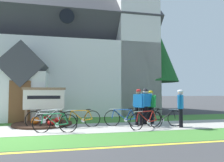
{
  "coord_description": "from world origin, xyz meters",
  "views": [
    {
      "loc": [
        1.64,
        -7.3,
        1.5
      ],
      "look_at": [
        3.99,
        3.73,
        2.14
      ],
      "focal_mm": 32.87,
      "sensor_mm": 36.0,
      "label": 1
    }
  ],
  "objects": [
    {
      "name": "cyclist_in_orange_jersey",
      "position": [
        5.58,
        2.1,
        0.93
      ],
      "size": [
        0.39,
        0.71,
        1.6
      ],
      "color": "black",
      "rests_on": "ground"
    },
    {
      "name": "bicycle_white",
      "position": [
        2.2,
        1.73,
        0.38
      ],
      "size": [
        1.72,
        0.2,
        0.8
      ],
      "color": "black",
      "rests_on": "ground"
    },
    {
      "name": "flower_bed",
      "position": [
        0.52,
        2.75,
        0.08
      ],
      "size": [
        2.66,
        2.66,
        0.34
      ],
      "color": "#382319",
      "rests_on": "ground"
    },
    {
      "name": "bicycle_orange",
      "position": [
        0.74,
        1.76,
        0.39
      ],
      "size": [
        1.76,
        0.34,
        0.83
      ],
      "color": "black",
      "rests_on": "ground"
    },
    {
      "name": "sidewalk_slab",
      "position": [
        1.5,
        1.48,
        0.01
      ],
      "size": [
        32.0,
        2.44,
        0.01
      ],
      "primitive_type": "cube",
      "color": "#A8A59E",
      "rests_on": "ground"
    },
    {
      "name": "bicycle_blue",
      "position": [
        1.16,
        0.75,
        0.36
      ],
      "size": [
        1.68,
        0.33,
        0.79
      ],
      "color": "black",
      "rests_on": "ground"
    },
    {
      "name": "curb_paint_stripe",
      "position": [
        1.5,
        -1.73,
        0.0
      ],
      "size": [
        28.0,
        0.16,
        0.01
      ],
      "primitive_type": "cube",
      "color": "yellow",
      "rests_on": "ground"
    },
    {
      "name": "cyclist_in_white_jersey",
      "position": [
        5.24,
        1.97,
        1.0
      ],
      "size": [
        0.66,
        0.32,
        1.69
      ],
      "color": "black",
      "rests_on": "ground"
    },
    {
      "name": "church_sign",
      "position": [
        0.5,
        3.09,
        1.16
      ],
      "size": [
        2.02,
        0.19,
        1.75
      ],
      "color": "#7F6047",
      "rests_on": "ground"
    },
    {
      "name": "bicycle_green",
      "position": [
        4.08,
        1.62,
        0.38
      ],
      "size": [
        1.68,
        0.6,
        0.82
      ],
      "color": "black",
      "rests_on": "ground"
    },
    {
      "name": "roadside_conifer",
      "position": [
        7.69,
        7.27,
        5.12
      ],
      "size": [
        4.24,
        4.24,
        7.95
      ],
      "color": "#3D2D1E",
      "rests_on": "ground"
    },
    {
      "name": "church_building",
      "position": [
        1.88,
        9.34,
        4.67
      ],
      "size": [
        12.81,
        10.66,
        12.66
      ],
      "color": "white",
      "rests_on": "ground"
    },
    {
      "name": "ground",
      "position": [
        0.0,
        4.0,
        0.0
      ],
      "size": [
        140.0,
        140.0,
        0.0
      ],
      "primitive_type": "plane",
      "color": "#3D3D3F"
    },
    {
      "name": "grass_verge",
      "position": [
        1.5,
        -0.66,
        0.0
      ],
      "size": [
        32.0,
        1.84,
        0.01
      ],
      "primitive_type": "cube",
      "color": "#427F33",
      "rests_on": "ground"
    },
    {
      "name": "bicycle_silver",
      "position": [
        4.84,
        0.75,
        0.37
      ],
      "size": [
        1.67,
        0.58,
        0.8
      ],
      "color": "black",
      "rests_on": "ground"
    },
    {
      "name": "cyclist_in_yellow_jersey",
      "position": [
        6.42,
        0.81,
        0.95
      ],
      "size": [
        0.49,
        0.5,
        1.63
      ],
      "color": "black",
      "rests_on": "ground"
    },
    {
      "name": "bicycle_yellow",
      "position": [
        5.82,
        1.18,
        0.37
      ],
      "size": [
        1.74,
        0.18,
        0.83
      ],
      "color": "black",
      "rests_on": "ground"
    },
    {
      "name": "cyclist_in_red_jersey",
      "position": [
        4.82,
        1.69,
        0.97
      ],
      "size": [
        0.45,
        0.64,
        1.66
      ],
      "color": "black",
      "rests_on": "ground"
    },
    {
      "name": "church_lawn",
      "position": [
        1.5,
        3.96,
        0.0
      ],
      "size": [
        24.0,
        2.52,
        0.01
      ],
      "primitive_type": "cube",
      "color": "#427F33",
      "rests_on": "ground"
    }
  ]
}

